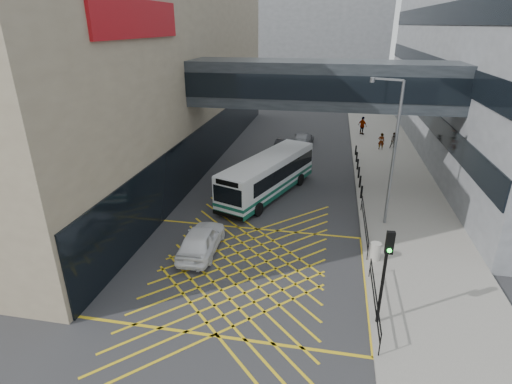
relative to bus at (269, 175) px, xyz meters
The scene contains 18 objects.
ground 9.91m from the bus, 88.94° to the right, with size 120.00×120.00×0.00m, color #333335.
building_whsmith 19.94m from the bus, 160.79° to the left, with size 24.17×42.00×16.00m.
building_far 50.80m from the bus, 92.07° to the left, with size 28.00×16.00×18.00m, color slate.
skybridge 7.14m from the bus, 34.74° to the left, with size 20.00×4.10×3.00m.
pavement 10.65m from the bus, 29.56° to the left, with size 6.00×54.00×0.16m, color gray.
box_junction 9.91m from the bus, 88.94° to the right, with size 12.00×9.00×0.01m.
bus is the anchor object (origin of this frame).
car_white 8.72m from the bus, 105.15° to the right, with size 1.94×4.75×1.51m, color white.
car_dark 9.75m from the bus, 89.75° to the left, with size 1.92×4.91×1.54m, color black.
car_silver 13.10m from the bus, 84.20° to the left, with size 1.90×4.50×1.40m, color gray.
traffic_light 14.18m from the bus, 62.86° to the right, with size 0.30×0.49×4.23m.
street_lamp 8.85m from the bus, 23.55° to the right, with size 1.85×0.94×8.42m.
litter_bin 10.23m from the bus, 48.88° to the right, with size 0.54×0.54×0.93m, color #ADA89E.
kerb_railings 10.23m from the bus, 51.69° to the right, with size 0.05×12.54×1.00m.
bollards 8.32m from the bus, 38.99° to the left, with size 0.14×10.14×0.90m.
pedestrian_a 15.37m from the bus, 54.82° to the left, with size 0.63×0.45×1.58m, color gray.
pedestrian_b 16.54m from the bus, 52.32° to the left, with size 0.76×0.44×1.55m, color gray.
pedestrian_c 19.47m from the bus, 67.72° to the left, with size 1.14×0.55×1.92m, color gray.
Camera 1 is at (3.85, -16.17, 11.26)m, focal length 28.00 mm.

